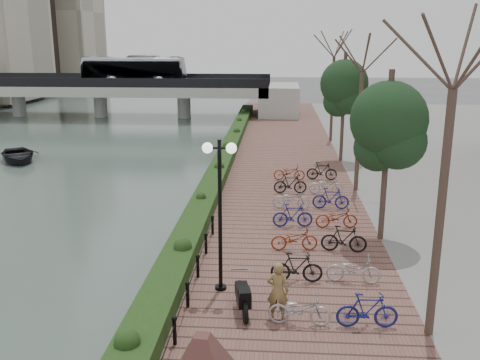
# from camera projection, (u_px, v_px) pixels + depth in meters

# --- Properties ---
(river_water) EXTENTS (30.00, 130.00, 0.02)m
(river_water) POSITION_uv_depth(u_px,v_px,m) (11.00, 156.00, 38.03)
(river_water) COLOR #495C55
(river_water) RESTS_ON ground
(promenade) EXTENTS (8.00, 75.00, 0.50)m
(promenade) POSITION_uv_depth(u_px,v_px,m) (278.00, 185.00, 29.43)
(promenade) COLOR brown
(promenade) RESTS_ON ground
(hedge) EXTENTS (1.10, 56.00, 0.60)m
(hedge) POSITION_uv_depth(u_px,v_px,m) (221.00, 165.00, 31.93)
(hedge) COLOR #163513
(hedge) RESTS_ON promenade
(chain_fence) EXTENTS (0.10, 14.10, 0.70)m
(chain_fence) POSITION_uv_depth(u_px,v_px,m) (182.00, 312.00, 14.50)
(chain_fence) COLOR black
(chain_fence) RESTS_ON promenade
(lamppost) EXTENTS (1.02, 0.32, 4.72)m
(lamppost) POSITION_uv_depth(u_px,v_px,m) (220.00, 183.00, 15.79)
(lamppost) COLOR black
(lamppost) RESTS_ON promenade
(motorcycle) EXTENTS (0.80, 1.71, 1.02)m
(motorcycle) POSITION_uv_depth(u_px,v_px,m) (242.00, 295.00, 15.16)
(motorcycle) COLOR black
(motorcycle) RESTS_ON promenade
(pedestrian) EXTENTS (0.67, 0.48, 1.69)m
(pedestrian) POSITION_uv_depth(u_px,v_px,m) (278.00, 291.00, 14.66)
(pedestrian) COLOR olive
(pedestrian) RESTS_ON promenade
(bicycle_parking) EXTENTS (2.40, 17.32, 1.00)m
(bicycle_parking) POSITION_uv_depth(u_px,v_px,m) (314.00, 217.00, 21.94)
(bicycle_parking) COLOR #AAAAAF
(bicycle_parking) RESTS_ON promenade
(street_trees) EXTENTS (3.20, 37.12, 6.80)m
(street_trees) POSITION_uv_depth(u_px,v_px,m) (370.00, 141.00, 23.63)
(street_trees) COLOR #382721
(street_trees) RESTS_ON promenade
(bridge) EXTENTS (36.00, 10.77, 6.50)m
(bridge) POSITION_uv_depth(u_px,v_px,m) (107.00, 85.00, 56.41)
(bridge) COLOR #A7A7A1
(bridge) RESTS_ON ground
(boat) EXTENTS (4.99, 5.39, 0.91)m
(boat) POSITION_uv_depth(u_px,v_px,m) (17.00, 155.00, 36.15)
(boat) COLOR black
(boat) RESTS_ON river_water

